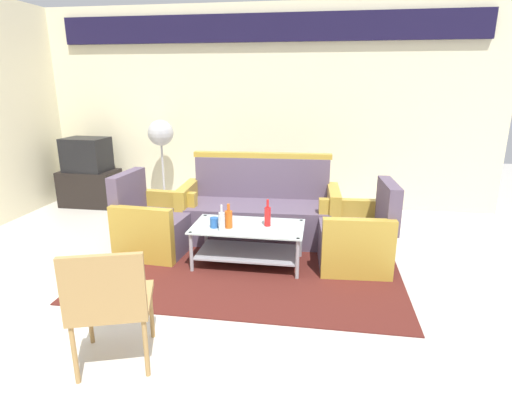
{
  "coord_description": "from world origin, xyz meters",
  "views": [
    {
      "loc": [
        0.83,
        -3.0,
        1.79
      ],
      "look_at": [
        0.23,
        0.78,
        0.65
      ],
      "focal_mm": 29.28,
      "sensor_mm": 36.0,
      "label": 1
    }
  ],
  "objects": [
    {
      "name": "ground_plane",
      "position": [
        0.0,
        0.0,
        0.0
      ],
      "size": [
        14.0,
        14.0,
        0.0
      ],
      "primitive_type": "plane",
      "color": "beige"
    },
    {
      "name": "wall_back",
      "position": [
        0.0,
        3.05,
        1.48
      ],
      "size": [
        6.52,
        0.19,
        2.8
      ],
      "color": "beige",
      "rests_on": "ground"
    },
    {
      "name": "rug",
      "position": [
        0.15,
        0.88,
        0.01
      ],
      "size": [
        2.96,
        2.22,
        0.01
      ],
      "primitive_type": "cube",
      "color": "#511E19",
      "rests_on": "ground"
    },
    {
      "name": "couch",
      "position": [
        0.15,
        1.59,
        0.32
      ],
      "size": [
        1.83,
        0.81,
        0.96
      ],
      "rotation": [
        0.0,
        0.0,
        3.18
      ],
      "color": "#5B4C60",
      "rests_on": "rug"
    },
    {
      "name": "armchair_left",
      "position": [
        -0.92,
        1.02,
        0.29
      ],
      "size": [
        0.75,
        0.81,
        0.85
      ],
      "rotation": [
        0.0,
        0.0,
        -1.64
      ],
      "color": "#5B4C60",
      "rests_on": "rug"
    },
    {
      "name": "armchair_right",
      "position": [
        1.22,
        0.99,
        0.29
      ],
      "size": [
        0.74,
        0.8,
        0.85
      ],
      "rotation": [
        0.0,
        0.0,
        1.64
      ],
      "color": "#5B4C60",
      "rests_on": "rug"
    },
    {
      "name": "coffee_table",
      "position": [
        0.14,
        0.83,
        0.27
      ],
      "size": [
        1.1,
        0.6,
        0.4
      ],
      "color": "silver",
      "rests_on": "rug"
    },
    {
      "name": "bottle_red",
      "position": [
        0.33,
        0.86,
        0.51
      ],
      "size": [
        0.06,
        0.06,
        0.27
      ],
      "color": "red",
      "rests_on": "coffee_table"
    },
    {
      "name": "bottle_orange",
      "position": [
        -0.03,
        0.75,
        0.5
      ],
      "size": [
        0.07,
        0.07,
        0.24
      ],
      "color": "#D85919",
      "rests_on": "coffee_table"
    },
    {
      "name": "bottle_clear",
      "position": [
        -0.08,
        0.65,
        0.51
      ],
      "size": [
        0.06,
        0.06,
        0.26
      ],
      "color": "silver",
      "rests_on": "coffee_table"
    },
    {
      "name": "cup",
      "position": [
        -0.17,
        0.73,
        0.46
      ],
      "size": [
        0.08,
        0.08,
        0.1
      ],
      "primitive_type": "cylinder",
      "color": "#2659A5",
      "rests_on": "coffee_table"
    },
    {
      "name": "tv_stand",
      "position": [
        -2.54,
        2.55,
        0.26
      ],
      "size": [
        0.8,
        0.5,
        0.52
      ],
      "primitive_type": "cube",
      "color": "black",
      "rests_on": "ground"
    },
    {
      "name": "television",
      "position": [
        -2.54,
        2.55,
        0.76
      ],
      "size": [
        0.63,
        0.48,
        0.48
      ],
      "rotation": [
        0.0,
        0.0,
        3.07
      ],
      "color": "black",
      "rests_on": "tv_stand"
    },
    {
      "name": "pedestal_fan",
      "position": [
        -1.41,
        2.6,
        1.01
      ],
      "size": [
        0.36,
        0.36,
        1.27
      ],
      "color": "#2D2D33",
      "rests_on": "ground"
    },
    {
      "name": "wicker_chair",
      "position": [
        -0.42,
        -0.87,
        0.49
      ],
      "size": [
        0.61,
        0.61,
        0.84
      ],
      "rotation": [
        0.0,
        0.0,
        0.32
      ],
      "color": "#AD844C",
      "rests_on": "ground"
    }
  ]
}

